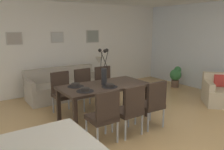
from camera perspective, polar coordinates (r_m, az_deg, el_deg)
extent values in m
plane|color=tan|center=(4.45, 4.29, -13.35)|extent=(9.00, 9.00, 0.00)
cube|color=white|center=(6.89, -12.63, 6.70)|extent=(9.00, 0.10, 2.60)
cube|color=white|center=(7.13, 26.13, 5.94)|extent=(0.10, 6.30, 2.60)
cube|color=#33261E|center=(4.66, -1.99, -2.77)|extent=(1.80, 0.90, 0.05)
cube|color=#33261E|center=(5.53, 3.28, -4.38)|extent=(0.07, 0.07, 0.69)
cube|color=#33261E|center=(4.75, -13.22, -7.47)|extent=(0.07, 0.07, 0.69)
cube|color=#33261E|center=(4.96, 8.79, -6.44)|extent=(0.07, 0.07, 0.69)
cube|color=#33261E|center=(4.07, -9.18, -10.64)|extent=(0.07, 0.07, 0.69)
cube|color=#33261E|center=(3.85, -2.61, -10.66)|extent=(0.45, 0.45, 0.08)
cube|color=#33261E|center=(3.60, -1.09, -7.82)|extent=(0.42, 0.07, 0.48)
cylinder|color=#9EA0A5|center=(4.18, -1.66, -12.19)|extent=(0.04, 0.04, 0.38)
cylinder|color=#9EA0A5|center=(4.01, -6.41, -13.34)|extent=(0.04, 0.04, 0.38)
cylinder|color=#9EA0A5|center=(3.89, 1.38, -14.10)|extent=(0.04, 0.04, 0.38)
cylinder|color=#9EA0A5|center=(3.71, -3.64, -15.50)|extent=(0.04, 0.04, 0.38)
cube|color=#33261E|center=(5.14, -11.88, -5.02)|extent=(0.46, 0.46, 0.08)
cube|color=#33261E|center=(5.24, -12.87, -1.79)|extent=(0.42, 0.08, 0.48)
cylinder|color=#9EA0A5|center=(4.98, -12.84, -8.43)|extent=(0.04, 0.04, 0.38)
cylinder|color=#9EA0A5|center=(5.13, -8.92, -7.65)|extent=(0.04, 0.04, 0.38)
cylinder|color=#9EA0A5|center=(5.31, -14.51, -7.21)|extent=(0.04, 0.04, 0.38)
cylinder|color=#9EA0A5|center=(5.45, -10.80, -6.53)|extent=(0.04, 0.04, 0.38)
cube|color=#33261E|center=(4.12, 3.83, -9.13)|extent=(0.45, 0.45, 0.08)
cube|color=#33261E|center=(3.89, 5.66, -6.35)|extent=(0.42, 0.07, 0.48)
cylinder|color=#9EA0A5|center=(4.45, 4.14, -10.66)|extent=(0.04, 0.04, 0.38)
cylinder|color=#9EA0A5|center=(4.24, 0.09, -11.83)|extent=(0.04, 0.04, 0.38)
cylinder|color=#9EA0A5|center=(4.19, 7.53, -12.22)|extent=(0.04, 0.04, 0.38)
cylinder|color=#9EA0A5|center=(3.96, 3.38, -13.62)|extent=(0.04, 0.04, 0.38)
cube|color=#33261E|center=(5.41, -6.32, -3.96)|extent=(0.46, 0.46, 0.08)
cube|color=#33261E|center=(5.51, -7.39, -0.91)|extent=(0.42, 0.08, 0.48)
cylinder|color=#9EA0A5|center=(5.24, -6.98, -7.17)|extent=(0.04, 0.04, 0.38)
cylinder|color=#9EA0A5|center=(5.42, -3.49, -6.42)|extent=(0.04, 0.04, 0.38)
cylinder|color=#9EA0A5|center=(5.55, -8.97, -6.11)|extent=(0.04, 0.04, 0.38)
cylinder|color=#9EA0A5|center=(5.73, -5.61, -5.44)|extent=(0.04, 0.04, 0.38)
cube|color=#33261E|center=(4.47, 9.39, -7.51)|extent=(0.46, 0.46, 0.08)
cube|color=#33261E|center=(4.26, 11.18, -4.91)|extent=(0.42, 0.08, 0.48)
cylinder|color=#9EA0A5|center=(4.80, 9.54, -9.05)|extent=(0.04, 0.04, 0.38)
cylinder|color=#9EA0A5|center=(4.58, 5.89, -10.03)|extent=(0.04, 0.04, 0.38)
cylinder|color=#9EA0A5|center=(4.55, 12.72, -10.43)|extent=(0.04, 0.04, 0.38)
cylinder|color=#9EA0A5|center=(4.31, 9.01, -11.58)|extent=(0.04, 0.04, 0.38)
cube|color=#33261E|center=(5.68, -1.47, -3.12)|extent=(0.47, 0.47, 0.08)
cube|color=#33261E|center=(5.79, -2.38, -0.20)|extent=(0.42, 0.09, 0.48)
cylinder|color=#9EA0A5|center=(5.50, -2.25, -6.13)|extent=(0.04, 0.04, 0.38)
cylinder|color=#9EA0A5|center=(5.68, 1.16, -5.54)|extent=(0.04, 0.04, 0.38)
cylinder|color=#9EA0A5|center=(5.83, -4.00, -5.12)|extent=(0.04, 0.04, 0.38)
cylinder|color=#9EA0A5|center=(5.99, -0.72, -4.60)|extent=(0.04, 0.04, 0.38)
cylinder|color=#232326|center=(4.61, -2.01, -0.42)|extent=(0.11, 0.11, 0.34)
cylinder|color=black|center=(4.60, -1.55, 3.72)|extent=(0.05, 0.12, 0.37)
sphere|color=black|center=(4.60, -1.32, 6.23)|extent=(0.07, 0.07, 0.07)
cylinder|color=black|center=(4.58, -2.71, 3.68)|extent=(0.08, 0.05, 0.38)
sphere|color=black|center=(4.57, -3.06, 6.19)|extent=(0.07, 0.07, 0.07)
cylinder|color=black|center=(4.50, -1.85, 3.53)|extent=(0.15, 0.06, 0.36)
sphere|color=black|center=(4.44, -1.77, 6.03)|extent=(0.07, 0.07, 0.07)
cylinder|color=black|center=(4.22, -6.75, -4.01)|extent=(0.32, 0.32, 0.01)
cylinder|color=#2D2826|center=(4.21, -6.76, -3.58)|extent=(0.17, 0.17, 0.06)
cylinder|color=black|center=(4.21, -6.77, -3.38)|extent=(0.13, 0.13, 0.04)
cylinder|color=black|center=(4.58, -9.10, -2.82)|extent=(0.32, 0.32, 0.01)
cylinder|color=#2D2826|center=(4.57, -9.11, -2.42)|extent=(0.17, 0.17, 0.06)
cylinder|color=black|center=(4.56, -9.12, -2.24)|extent=(0.13, 0.13, 0.04)
cylinder|color=black|center=(4.49, -0.61, -2.97)|extent=(0.32, 0.32, 0.01)
cylinder|color=#2D2826|center=(4.48, -0.61, -2.56)|extent=(0.17, 0.17, 0.06)
cylinder|color=black|center=(4.47, -0.61, -2.38)|extent=(0.13, 0.13, 0.04)
cube|color=#A89E8E|center=(6.33, -11.61, -3.77)|extent=(1.97, 0.84, 0.42)
cube|color=#A89E8E|center=(6.54, -12.90, 0.30)|extent=(1.97, 0.16, 0.38)
cube|color=#A89E8E|center=(6.65, -4.26, -0.03)|extent=(0.10, 0.84, 0.20)
cube|color=#A89E8E|center=(5.97, -20.05, -2.12)|extent=(0.10, 0.84, 0.20)
cube|color=black|center=(6.84, -3.21, -1.92)|extent=(0.36, 0.36, 0.52)
cylinder|color=beige|center=(6.77, -3.24, 0.55)|extent=(0.12, 0.12, 0.08)
cylinder|color=beige|center=(6.74, -3.26, 2.05)|extent=(0.02, 0.02, 0.30)
cone|color=beige|center=(6.71, -3.28, 3.73)|extent=(0.22, 0.22, 0.18)
cube|color=beige|center=(6.30, 25.73, -4.91)|extent=(1.13, 1.13, 0.40)
cube|color=beige|center=(6.50, 25.25, -0.94)|extent=(0.69, 0.66, 0.35)
cube|color=beige|center=(6.12, 23.07, -2.33)|extent=(0.57, 0.59, 0.18)
cube|color=#C63833|center=(6.41, 25.48, -1.26)|extent=(0.27, 0.26, 0.30)
cube|color=#B2ADA3|center=(6.45, -23.27, 8.42)|extent=(0.39, 0.02, 0.33)
cube|color=#9E9389|center=(6.43, -23.25, 8.42)|extent=(0.34, 0.01, 0.28)
cube|color=#B2ADA3|center=(6.76, -13.53, 9.17)|extent=(0.37, 0.02, 0.31)
cube|color=#B2B2AD|center=(6.75, -13.49, 9.17)|extent=(0.32, 0.01, 0.26)
cube|color=#B2ADA3|center=(7.25, -4.86, 9.63)|extent=(0.44, 0.02, 0.40)
cube|color=gray|center=(7.24, -4.81, 9.62)|extent=(0.39, 0.01, 0.35)
cylinder|color=brown|center=(7.60, 15.50, -2.08)|extent=(0.24, 0.24, 0.22)
sphere|color=#387A42|center=(7.54, 15.62, 0.06)|extent=(0.36, 0.36, 0.36)
sphere|color=#387A42|center=(7.53, 16.11, 1.25)|extent=(0.22, 0.22, 0.22)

